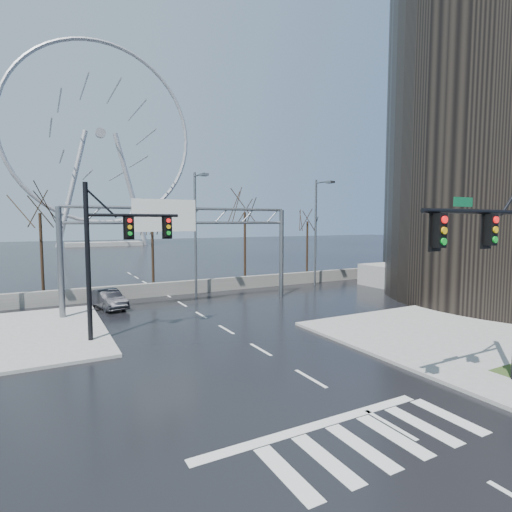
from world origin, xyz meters
TOP-DOWN VIEW (x-y plane):
  - ground at (0.00, 0.00)m, footprint 260.00×260.00m
  - sidewalk_right_ext at (10.00, 2.00)m, footprint 12.00×10.00m
  - sidewalk_far at (-11.00, 12.00)m, footprint 10.00×12.00m
  - barrier_wall at (0.00, 20.00)m, footprint 52.00×0.50m
  - signal_mast_near at (5.14, -4.04)m, footprint 5.52×0.41m
  - signal_mast_far at (-5.87, 8.96)m, footprint 4.72×0.41m
  - sign_gantry at (-0.38, 14.96)m, footprint 16.36×0.40m
  - streetlight_mid at (2.00, 18.16)m, footprint 0.50×2.55m
  - streetlight_right at (14.00, 18.16)m, footprint 0.50×2.55m
  - tree_left at (-9.00, 23.50)m, footprint 3.75×3.75m
  - tree_center at (0.00, 24.50)m, footprint 3.25×3.25m
  - tree_right at (9.00, 23.50)m, footprint 3.90×3.90m
  - tree_far_right at (17.00, 24.00)m, footprint 3.40×3.40m
  - ferris_wheel at (5.00, 95.00)m, footprint 45.00×6.00m
  - car at (-5.03, 17.00)m, footprint 2.30×4.28m

SIDE VIEW (x-z plane):
  - ground at x=0.00m, z-range 0.00..0.00m
  - sidewalk_right_ext at x=10.00m, z-range 0.00..0.15m
  - sidewalk_far at x=-11.00m, z-range 0.00..0.15m
  - barrier_wall at x=0.00m, z-range 0.00..1.10m
  - car at x=-5.03m, z-range 0.00..1.34m
  - signal_mast_far at x=-5.87m, z-range 0.83..8.83m
  - signal_mast_near at x=5.14m, z-range 0.87..8.87m
  - tree_center at x=0.00m, z-range 1.92..8.42m
  - sign_gantry at x=-0.38m, z-range 1.38..8.98m
  - tree_far_right at x=17.00m, z-range 2.01..8.81m
  - streetlight_mid at x=2.00m, z-range 0.89..10.89m
  - streetlight_right at x=14.00m, z-range 0.89..10.89m
  - tree_left at x=-9.00m, z-range 2.23..9.73m
  - tree_right at x=9.00m, z-range 2.32..10.12m
  - ferris_wheel at x=5.00m, z-range 0.68..51.59m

